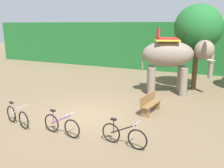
% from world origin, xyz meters
% --- Properties ---
extents(ground_plane, '(80.00, 80.00, 0.00)m').
position_xyz_m(ground_plane, '(0.00, 0.00, 0.00)').
color(ground_plane, brown).
extents(foliage_hedge, '(36.00, 6.00, 4.17)m').
position_xyz_m(foliage_hedge, '(0.00, 14.78, 2.09)').
color(foliage_hedge, '#1E6028').
rests_on(foliage_hedge, ground).
extents(tree_left, '(2.82, 2.82, 5.19)m').
position_xyz_m(tree_left, '(3.78, 6.81, 3.78)').
color(tree_left, brown).
rests_on(tree_left, ground).
extents(elephant, '(4.21, 2.80, 3.78)m').
position_xyz_m(elephant, '(2.77, 5.11, 2.20)').
color(elephant, gray).
rests_on(elephant, ground).
extents(bike_white, '(1.65, 0.65, 0.92)m').
position_xyz_m(bike_white, '(-1.96, -2.19, 0.39)').
color(bike_white, black).
rests_on(bike_white, ground).
extents(bike_purple, '(1.71, 0.52, 0.92)m').
position_xyz_m(bike_purple, '(0.20, -2.17, 0.39)').
color(bike_purple, black).
rests_on(bike_purple, ground).
extents(bike_black, '(1.71, 0.52, 0.92)m').
position_xyz_m(bike_black, '(2.61, -1.99, 0.39)').
color(bike_black, black).
rests_on(bike_black, ground).
extents(wooden_bench, '(0.61, 1.54, 0.89)m').
position_xyz_m(wooden_bench, '(2.50, 1.46, 0.48)').
color(wooden_bench, brown).
rests_on(wooden_bench, ground).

